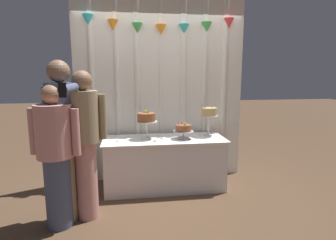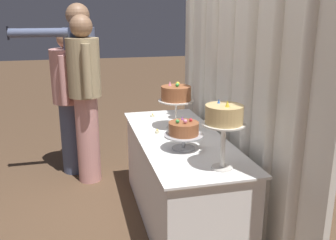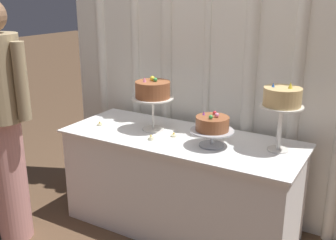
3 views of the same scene
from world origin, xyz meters
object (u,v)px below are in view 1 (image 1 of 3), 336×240
cake_table (164,163)px  guest_man_dark_suit (85,139)px  tealight_near_right (162,138)px  tealight_far_left (117,141)px  guest_girl_blue_dress (62,134)px  cake_display_rightmost (209,113)px  tealight_near_left (155,141)px  guest_man_pink_jacket (56,153)px  cake_display_leftmost (146,118)px  cake_display_center (183,129)px

cake_table → guest_man_dark_suit: 1.33m
cake_table → tealight_near_right: 0.38m
tealight_far_left → guest_girl_blue_dress: size_ratio=0.02×
cake_display_rightmost → guest_girl_blue_dress: guest_girl_blue_dress is taller
tealight_near_left → tealight_near_right: 0.17m
tealight_near_left → guest_man_pink_jacket: (-1.11, -0.69, 0.08)m
guest_girl_blue_dress → guest_man_pink_jacket: 0.22m
cake_display_rightmost → guest_girl_blue_dress: 2.04m
cake_display_rightmost → tealight_far_left: size_ratio=10.45×
guest_man_dark_suit → cake_table: bearing=35.8°
tealight_near_right → guest_man_dark_suit: (-0.93, -0.68, 0.19)m
guest_man_dark_suit → guest_girl_blue_dress: bearing=-172.7°
cake_display_rightmost → tealight_far_left: cake_display_rightmost is taller
tealight_near_left → tealight_near_right: bearing=51.9°
cake_display_leftmost → tealight_near_right: bearing=-14.6°
cake_display_leftmost → tealight_near_right: cake_display_leftmost is taller
guest_girl_blue_dress → guest_man_dark_suit: size_ratio=1.06×
cake_table → guest_girl_blue_dress: 1.55m
cake_display_center → guest_man_pink_jacket: guest_man_pink_jacket is taller
cake_display_center → guest_man_pink_jacket: (-1.52, -0.79, -0.05)m
tealight_near_left → guest_girl_blue_dress: bearing=-151.4°
cake_display_leftmost → cake_display_center: 0.54m
cake_display_leftmost → tealight_far_left: cake_display_leftmost is taller
cake_table → tealight_far_left: tealight_far_left is taller
cake_table → cake_display_leftmost: (-0.25, 0.03, 0.65)m
cake_display_leftmost → cake_display_rightmost: (0.91, 0.06, 0.05)m
cake_table → guest_girl_blue_dress: size_ratio=0.96×
cake_table → cake_display_center: (0.26, -0.05, 0.51)m
guest_girl_blue_dress → guest_man_pink_jacket: (-0.05, -0.11, -0.18)m
cake_display_rightmost → tealight_near_right: 0.79m
cake_display_leftmost → guest_girl_blue_dress: guest_girl_blue_dress is taller
cake_display_leftmost → cake_display_center: cake_display_leftmost is taller
cake_display_rightmost → guest_man_pink_jacket: 2.15m
guest_man_pink_jacket → cake_table: bearing=33.9°
cake_display_leftmost → cake_display_center: size_ratio=1.39×
cake_display_rightmost → guest_girl_blue_dress: (-1.87, -0.82, -0.06)m
cake_table → guest_man_dark_suit: size_ratio=1.03×
tealight_near_left → guest_man_dark_suit: size_ratio=0.03×
cake_table → guest_man_dark_suit: bearing=-144.2°
cake_display_rightmost → guest_man_dark_suit: bearing=-154.3°
cake_display_center → cake_display_rightmost: 0.47m
cake_table → tealight_near_left: (-0.15, -0.16, 0.38)m
cake_display_rightmost → tealight_far_left: 1.37m
tealight_far_left → tealight_near_right: size_ratio=0.98×
guest_man_dark_suit → guest_man_pink_jacket: guest_man_dark_suit is taller
tealight_near_right → cake_display_center: bearing=-5.1°
tealight_near_right → guest_girl_blue_dress: 1.39m
cake_display_center → cake_display_rightmost: size_ratio=0.64×
cake_display_leftmost → tealight_near_left: size_ratio=9.57×
tealight_far_left → guest_man_pink_jacket: 0.97m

